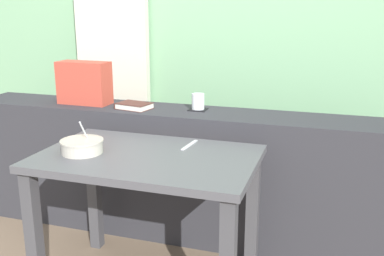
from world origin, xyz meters
TOP-DOWN VIEW (x-y plane):
  - outdoor_backdrop at (0.00, 1.22)m, footprint 4.80×0.08m
  - curtain_left_panel at (-0.77, 1.12)m, footprint 0.56×0.06m
  - dark_console_ledge at (0.00, 0.55)m, footprint 2.80×0.35m
  - breakfast_table at (-0.00, -0.04)m, footprint 1.01×0.64m
  - coaster_square at (0.05, 0.59)m, footprint 0.10×0.10m
  - juice_glass at (0.05, 0.59)m, footprint 0.07×0.07m
  - closed_book at (-0.32, 0.51)m, footprint 0.22×0.17m
  - throw_pillow at (-0.67, 0.55)m, footprint 0.32×0.15m
  - soup_bowl at (-0.30, -0.10)m, footprint 0.20×0.20m
  - fork_utensil at (0.14, 0.16)m, footprint 0.03×0.17m

SIDE VIEW (x-z plane):
  - dark_console_ledge at x=0.00m, z-range 0.00..0.78m
  - breakfast_table at x=0.00m, z-range 0.23..0.93m
  - fork_utensil at x=0.14m, z-range 0.70..0.71m
  - soup_bowl at x=-0.30m, z-range 0.65..0.81m
  - coaster_square at x=0.05m, z-range 0.78..0.79m
  - closed_book at x=-0.32m, z-range 0.78..0.81m
  - juice_glass at x=0.05m, z-range 0.78..0.87m
  - throw_pillow at x=-0.67m, z-range 0.78..1.04m
  - curtain_left_panel at x=-0.77m, z-range 0.00..2.50m
  - outdoor_backdrop at x=0.00m, z-range 0.00..2.80m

